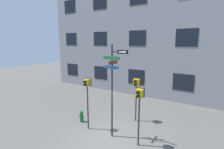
{
  "coord_description": "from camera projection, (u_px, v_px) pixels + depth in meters",
  "views": [
    {
      "loc": [
        4.53,
        -6.58,
        4.79
      ],
      "look_at": [
        0.01,
        0.41,
        3.25
      ],
      "focal_mm": 28.0,
      "sensor_mm": 36.0,
      "label": 1
    }
  ],
  "objects": [
    {
      "name": "pedestrian_signal_across",
      "position": [
        136.0,
        87.0,
        10.45
      ],
      "size": [
        0.41,
        0.4,
        2.67
      ],
      "color": "#2D2D33",
      "rests_on": "ground_plane"
    },
    {
      "name": "ground_plane",
      "position": [
        107.0,
        140.0,
        8.72
      ],
      "size": [
        60.0,
        60.0,
        0.0
      ],
      "primitive_type": "plane",
      "color": "#595651"
    },
    {
      "name": "building_facade",
      "position": [
        162.0,
        16.0,
        13.97
      ],
      "size": [
        24.0,
        0.63,
        13.68
      ],
      "color": "gray",
      "rests_on": "ground_plane"
    },
    {
      "name": "fire_hydrant",
      "position": [
        82.0,
        116.0,
        10.63
      ],
      "size": [
        0.39,
        0.23,
        0.72
      ],
      "color": "#196028",
      "rests_on": "ground_plane"
    },
    {
      "name": "pedestrian_signal_left",
      "position": [
        87.0,
        91.0,
        9.44
      ],
      "size": [
        0.34,
        0.4,
        2.86
      ],
      "color": "#2D2D33",
      "rests_on": "ground_plane"
    },
    {
      "name": "street_sign_pole",
      "position": [
        113.0,
        84.0,
        8.5
      ],
      "size": [
        1.33,
        0.76,
        4.7
      ],
      "color": "#2D2D33",
      "rests_on": "ground_plane"
    },
    {
      "name": "pedestrian_signal_right",
      "position": [
        139.0,
        102.0,
        7.87
      ],
      "size": [
        0.36,
        0.4,
        2.76
      ],
      "color": "#2D2D33",
      "rests_on": "ground_plane"
    }
  ]
}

